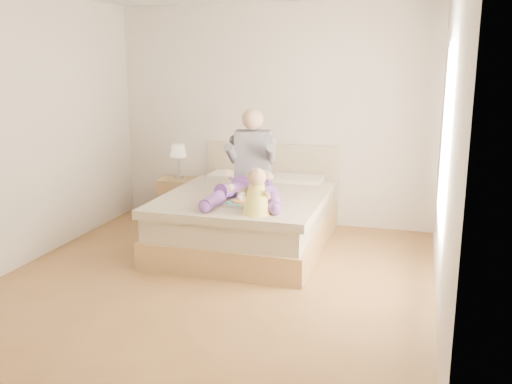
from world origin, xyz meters
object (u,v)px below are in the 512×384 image
(adult, at_px, (251,170))
(baby, at_px, (257,195))
(nightstand, at_px, (177,198))
(bed, at_px, (249,217))
(tray, at_px, (249,202))

(adult, xyz_separation_m, baby, (0.27, -0.69, -0.10))
(nightstand, distance_m, baby, 2.31)
(nightstand, bearing_deg, bed, -42.46)
(nightstand, distance_m, tray, 1.96)
(tray, xyz_separation_m, baby, (0.17, -0.29, 0.15))
(adult, distance_m, tray, 0.47)
(tray, height_order, baby, baby)
(tray, distance_m, baby, 0.37)
(nightstand, xyz_separation_m, baby, (1.56, -1.63, 0.52))
(bed, distance_m, adult, 0.61)
(adult, height_order, tray, adult)
(bed, relative_size, adult, 1.83)
(adult, bearing_deg, tray, -84.72)
(bed, distance_m, nightstand, 1.43)
(baby, bearing_deg, tray, 129.00)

